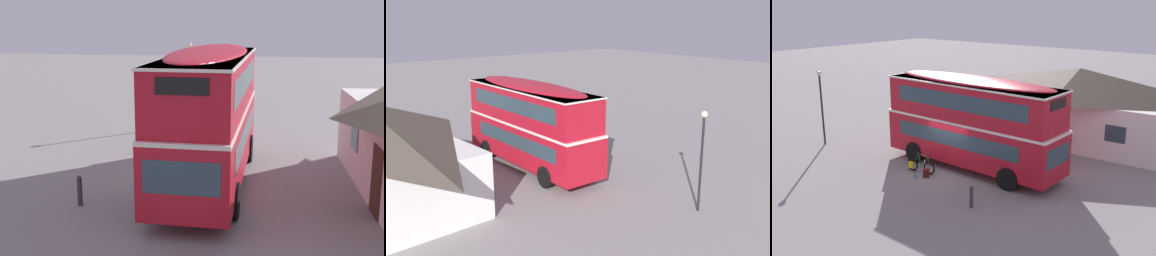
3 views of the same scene
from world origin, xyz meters
The scene contains 8 objects.
ground_plane centered at (0.00, 0.00, 0.00)m, with size 120.00×120.00×0.00m, color gray.
double_decker_bus centered at (0.63, 1.13, 2.64)m, with size 9.84×2.77×4.79m.
touring_bicycle centered at (-1.09, -1.01, 0.37)m, with size 1.73×0.59×1.02m.
backpack_on_ground centered at (-0.36, -1.29, 0.26)m, with size 0.37×0.35×0.50m.
water_bottle_green_metal centered at (-0.89, -1.58, 0.12)m, with size 0.06×0.06×0.26m.
water_bottle_blue_sports centered at (-0.53, -1.82, 0.11)m, with size 0.06×0.06×0.24m.
street_lamp centered at (-8.86, -1.21, 2.78)m, with size 0.28×0.28×4.48m.
kerb_bollard centered at (3.44, -2.57, 0.50)m, with size 0.16×0.16×0.97m.
Camera 1 is at (17.24, 3.30, 5.73)m, focal length 46.14 mm.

